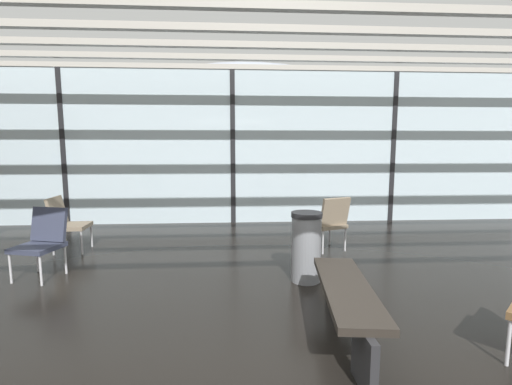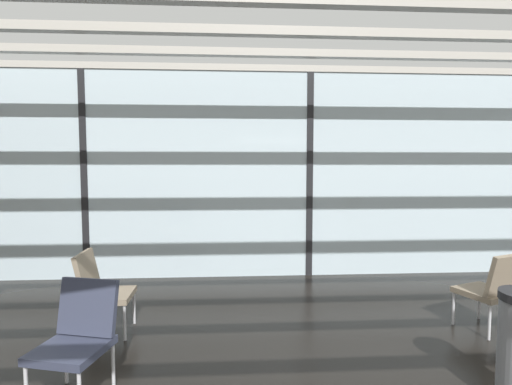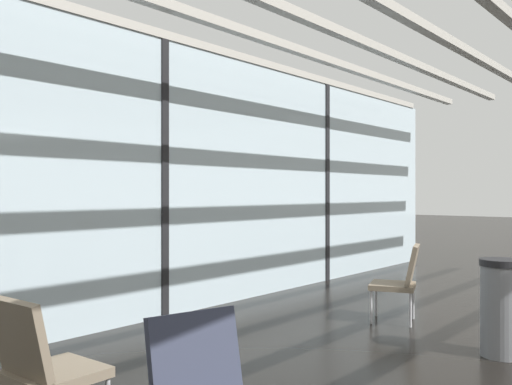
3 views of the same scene
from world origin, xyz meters
name	(u,v)px [view 1 (image 1 of 3)]	position (x,y,z in m)	size (l,w,h in m)	color
ground_plane	(234,366)	(0.00, 0.00, 0.00)	(60.00, 60.00, 0.00)	black
glass_curtain_wall	(233,148)	(0.00, 5.20, 1.62)	(14.00, 0.08, 3.23)	silver
window_mullion_0	(64,148)	(-3.50, 5.20, 1.62)	(0.10, 0.12, 3.23)	black
window_mullion_1	(233,148)	(0.00, 5.20, 1.62)	(0.10, 0.12, 3.23)	black
window_mullion_2	(392,148)	(3.50, 5.20, 1.62)	(0.10, 0.12, 3.23)	black
ceiling_slats	(231,5)	(0.00, 1.90, 3.28)	(13.72, 6.72, 0.10)	#B7B2A8
parked_airplane	(239,129)	(0.20, 10.20, 2.24)	(11.79, 4.47, 4.47)	#B2BCD6
lounge_chair_0	(330,220)	(1.53, 2.94, 0.49)	(0.63, 0.66, 0.87)	#7F705B
lounge_chair_2	(43,238)	(-2.41, 2.06, 0.49)	(0.59, 0.63, 0.87)	#33384C
lounge_chair_4	(66,220)	(-2.63, 3.18, 0.49)	(0.54, 0.49, 0.87)	#7F705B
waiting_bench	(346,297)	(0.97, 0.37, 0.36)	(0.57, 1.69, 0.47)	#28231E
trash_bin	(306,247)	(0.89, 1.69, 0.43)	(0.38, 0.38, 0.86)	slate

